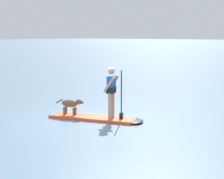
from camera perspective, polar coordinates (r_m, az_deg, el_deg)
The scene contains 4 objects.
ground_plane at distance 12.15m, azimuth -3.13°, elevation -4.74°, with size 400.00×400.00×0.00m, color slate.
paddleboard at distance 12.05m, azimuth -2.14°, elevation -4.59°, with size 3.29×1.85×0.10m.
person_paddler at distance 11.69m, azimuth -0.04°, elevation 0.11°, with size 0.68×0.59×1.67m.
dog at distance 12.39m, azimuth -6.54°, elevation -2.29°, with size 1.02×0.46×0.56m.
Camera 1 is at (8.29, -8.42, 2.82)m, focal length 57.42 mm.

